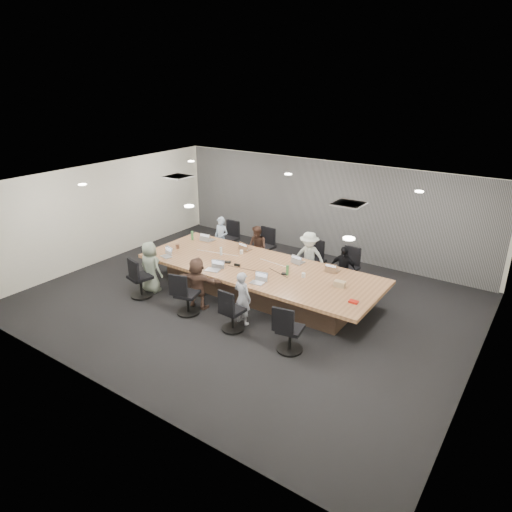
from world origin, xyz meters
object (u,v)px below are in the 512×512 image
Objects in this scene: chair_0 at (229,242)px; chair_7 at (290,333)px; laptop_6 at (257,283)px; laptop_5 at (213,270)px; chair_6 at (233,314)px; person_4 at (150,267)px; person_3 at (343,269)px; mug_brown at (177,246)px; person_1 at (257,248)px; person_2 at (309,258)px; laptop_2 at (298,262)px; bottle_green_left at (192,235)px; bottle_clear at (221,251)px; laptop_4 at (166,256)px; stapler at (237,265)px; conference_table at (258,279)px; person_5 at (197,283)px; person_0 at (221,238)px; bottle_green_right at (287,270)px; chair_3 at (348,271)px; canvas_bag at (340,284)px; chair_4 at (140,280)px; snack_packet at (354,302)px; chair_1 at (264,250)px; chair_5 at (188,297)px; chair_2 at (315,264)px; laptop_1 at (246,249)px; person_6 at (242,298)px; laptop_0 at (209,240)px.

chair_7 is at bearing 140.47° from chair_0.
laptop_5 is at bearing 172.57° from laptop_6.
chair_6 is 0.58× the size of person_4.
mug_brown is at bearing -162.92° from person_3.
person_2 reaches higher than person_1.
laptop_2 is 1.19× the size of bottle_green_left.
person_3 is at bearing -12.30° from person_2.
person_1 reaches higher than chair_0.
bottle_clear is at bearing 103.94° from laptop_5.
stapler is (1.85, 0.54, 0.02)m from laptop_4.
bottle_green_left is at bearing 149.11° from laptop_6.
conference_table is 4.85× the size of person_5.
conference_table is 4.75× the size of person_0.
chair_0 is at bearing -92.14° from person_4.
chair_6 is 1.77m from bottle_green_right.
chair_3 is at bearing 65.81° from bottle_green_right.
chair_7 is 3.39× the size of canvas_bag.
chair_7 is at bearing 13.74° from chair_4.
chair_7 is 3.91× the size of bottle_clear.
person_5 is 1.15m from stapler.
chair_6 is at bearing -149.77° from snack_packet.
stapler is (0.51, -1.96, 0.33)m from chair_1.
person_3 is at bearing 23.97° from bottle_clear.
chair_3 is 0.59× the size of person_2.
laptop_6 is at bearing -40.59° from person_0.
mug_brown reaches higher than chair_5.
bottle_clear is (1.08, 1.44, 0.19)m from person_4.
bottle_green_left reaches higher than chair_2.
chair_7 is 3.63m from bottle_clear.
mug_brown is at bearing 43.07° from chair_2.
chair_4 is 3.88m from laptop_2.
laptop_5 is (0.00, 0.90, 0.34)m from chair_5.
person_1 is at bearing 125.32° from conference_table.
bottle_green_right is at bearing 112.27° from chair_7.
chair_7 is at bearing 125.80° from laptop_2.
conference_table is at bearing 151.55° from laptop_1.
person_3 is 1.60m from bottle_green_right.
chair_4 is at bearing -93.74° from person_0.
chair_5 is at bearing 113.16° from chair_0.
person_6 is at bearing -36.39° from laptop_5.
canvas_bag reaches higher than conference_table.
stapler is (-0.44, -0.26, 0.37)m from conference_table.
person_3 is at bearing -145.94° from person_5.
person_4 is 2.15m from stapler.
canvas_bag is at bearing 4.20° from laptop_5.
chair_3 is 4.14m from chair_5.
person_2 is at bearing -173.55° from laptop_0.
chair_5 is 2.52× the size of laptop_0.
person_1 is 4.82× the size of bottle_green_left.
chair_6 is 0.62× the size of person_1.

